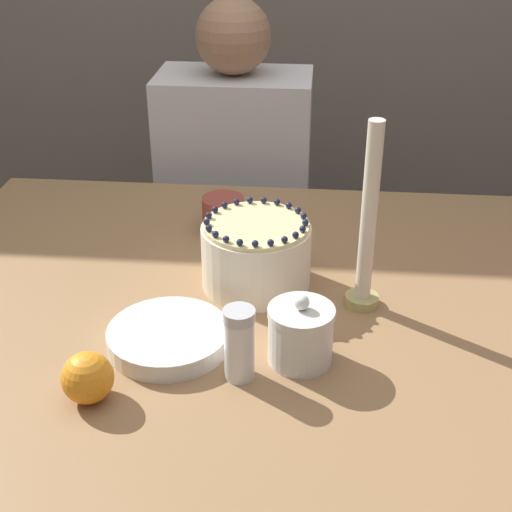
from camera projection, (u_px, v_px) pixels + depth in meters
dining_table at (251, 363)px, 1.30m from camera, size 1.32×1.12×0.75m
cake at (256, 254)px, 1.31m from camera, size 0.20×0.20×0.14m
sugar_bowl at (301, 334)px, 1.11m from camera, size 0.11×0.11×0.12m
sugar_shaker at (237, 343)px, 1.07m from camera, size 0.05×0.05×0.12m
plate_stack at (168, 337)px, 1.16m from camera, size 0.20×0.20×0.03m
candle at (367, 233)px, 1.21m from camera, size 0.06×0.06×0.34m
cup at (223, 214)px, 1.52m from camera, size 0.09×0.09×0.08m
orange_fruit_0 at (88, 378)px, 1.04m from camera, size 0.08×0.08×0.08m
person_man_blue_shirt at (236, 238)px, 2.04m from camera, size 0.40×0.34×1.16m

